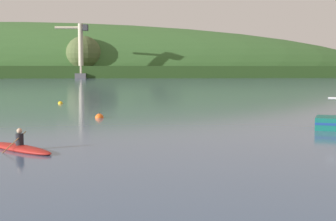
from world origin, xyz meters
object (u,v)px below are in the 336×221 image
canoe_with_paddler (20,148)px  mooring_buoy_foreground (99,118)px  dockside_crane (80,52)px  mooring_buoy_far_upstream (60,104)px

canoe_with_paddler → mooring_buoy_foreground: 13.47m
dockside_crane → canoe_with_paddler: size_ratio=5.68×
dockside_crane → canoe_with_paddler: 173.64m
canoe_with_paddler → mooring_buoy_far_upstream: canoe_with_paddler is taller
mooring_buoy_foreground → mooring_buoy_far_upstream: 15.31m
canoe_with_paddler → mooring_buoy_foreground: canoe_with_paddler is taller
canoe_with_paddler → mooring_buoy_foreground: (3.51, 13.00, -0.09)m
dockside_crane → mooring_buoy_foreground: 160.72m
dockside_crane → canoe_with_paddler: (0.69, -173.34, -10.21)m
mooring_buoy_foreground → mooring_buoy_far_upstream: bearing=103.2°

